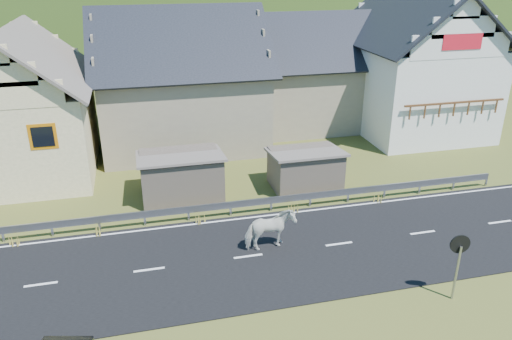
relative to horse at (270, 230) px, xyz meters
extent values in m
plane|color=#404A1D|center=(-1.03, -0.39, -0.91)|extent=(160.00, 160.00, 0.00)
cube|color=black|center=(-1.03, -0.39, -0.89)|extent=(60.00, 7.00, 0.04)
cube|color=silver|center=(-1.03, -0.39, -0.87)|extent=(60.00, 6.60, 0.01)
cube|color=#93969B|center=(-1.03, 3.29, -0.33)|extent=(28.00, 0.08, 0.34)
cube|color=#93969B|center=(-11.03, 3.31, -0.56)|extent=(0.10, 0.06, 0.70)
cube|color=#93969B|center=(-9.03, 3.31, -0.56)|extent=(0.10, 0.06, 0.70)
cube|color=#93969B|center=(-7.03, 3.31, -0.56)|extent=(0.10, 0.06, 0.70)
cube|color=#93969B|center=(-5.03, 3.31, -0.56)|extent=(0.10, 0.06, 0.70)
cube|color=#93969B|center=(-3.03, 3.31, -0.56)|extent=(0.10, 0.06, 0.70)
cube|color=#93969B|center=(-1.03, 3.31, -0.56)|extent=(0.10, 0.06, 0.70)
cube|color=#93969B|center=(0.97, 3.31, -0.56)|extent=(0.10, 0.06, 0.70)
cube|color=#93969B|center=(2.97, 3.31, -0.56)|extent=(0.10, 0.06, 0.70)
cube|color=#93969B|center=(4.97, 3.31, -0.56)|extent=(0.10, 0.06, 0.70)
cube|color=#93969B|center=(6.97, 3.31, -0.56)|extent=(0.10, 0.06, 0.70)
cube|color=#93969B|center=(8.97, 3.31, -0.56)|extent=(0.10, 0.06, 0.70)
cube|color=#93969B|center=(10.97, 3.31, -0.56)|extent=(0.10, 0.06, 0.70)
cube|color=#93969B|center=(12.97, 3.31, -0.56)|extent=(0.10, 0.06, 0.70)
cube|color=brown|center=(-3.03, 6.11, 0.19)|extent=(4.30, 3.30, 2.40)
cube|color=brown|center=(3.47, 5.61, 0.09)|extent=(3.80, 2.90, 2.20)
cube|color=#FDE5B1|center=(-11.03, 11.61, 1.59)|extent=(7.00, 9.00, 5.00)
cube|color=#C16B08|center=(-9.43, 7.11, 2.49)|extent=(1.30, 0.12, 1.30)
cube|color=gray|center=(-2.03, 14.61, 1.59)|extent=(10.00, 9.00, 5.00)
cube|color=gray|center=(7.97, 16.61, 1.39)|extent=(9.00, 8.00, 4.60)
cube|color=white|center=(13.97, 13.61, 2.09)|extent=(8.00, 10.00, 6.00)
cube|color=red|center=(13.97, 8.58, 5.89)|extent=(2.60, 0.06, 0.90)
cube|color=brown|center=(13.97, 8.36, 2.29)|extent=(6.80, 0.12, 0.12)
ellipsoid|color=#1F3A13|center=(3.97, 179.61, -20.91)|extent=(440.00, 280.00, 260.00)
imported|color=beige|center=(0.00, 0.00, 0.00)|extent=(1.26, 2.20, 1.75)
cylinder|color=#93969B|center=(5.51, -4.78, 0.17)|extent=(0.09, 0.09, 2.17)
cylinder|color=black|center=(5.51, -4.69, 1.31)|extent=(0.72, 0.17, 0.72)
cylinder|color=white|center=(5.51, -4.65, 1.31)|extent=(0.61, 0.13, 0.61)
camera|label=1|loc=(-4.89, -17.40, 10.43)|focal=35.00mm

